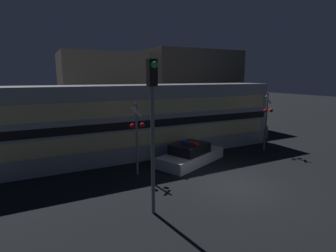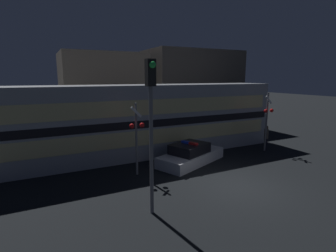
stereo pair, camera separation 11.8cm
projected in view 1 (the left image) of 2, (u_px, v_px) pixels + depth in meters
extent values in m
plane|color=black|center=(239.00, 186.00, 12.03)|extent=(120.00, 120.00, 0.00)
cube|color=#999EA5|center=(147.00, 120.00, 16.82)|extent=(18.01, 2.86, 4.47)
cube|color=black|center=(156.00, 123.00, 15.55)|extent=(17.65, 0.03, 0.45)
cube|color=beige|center=(156.00, 137.00, 15.70)|extent=(17.11, 0.02, 0.89)
cube|color=beige|center=(156.00, 107.00, 15.37)|extent=(17.11, 0.02, 0.89)
cube|color=silver|center=(191.00, 157.00, 15.33)|extent=(4.73, 3.35, 0.63)
cube|color=black|center=(190.00, 148.00, 15.09)|extent=(2.55, 2.27, 0.55)
cube|color=red|center=(194.00, 143.00, 14.85)|extent=(0.39, 0.57, 0.12)
cube|color=blue|center=(186.00, 142.00, 15.20)|extent=(0.39, 0.57, 0.12)
cylinder|color=black|center=(265.00, 144.00, 18.02)|extent=(0.24, 0.24, 0.81)
cylinder|color=#595147|center=(266.00, 134.00, 17.88)|extent=(0.29, 0.29, 0.67)
sphere|color=brown|center=(266.00, 127.00, 17.80)|extent=(0.22, 0.22, 0.22)
cylinder|color=slate|center=(266.00, 122.00, 17.55)|extent=(0.11, 0.11, 3.94)
sphere|color=red|center=(265.00, 111.00, 17.17)|extent=(0.24, 0.24, 0.24)
sphere|color=red|center=(271.00, 110.00, 17.41)|extent=(0.24, 0.24, 0.24)
cube|color=white|center=(268.00, 100.00, 17.20)|extent=(0.58, 0.03, 0.58)
cylinder|color=slate|center=(137.00, 140.00, 13.17)|extent=(0.11, 0.11, 3.70)
sphere|color=red|center=(132.00, 126.00, 12.80)|extent=(0.24, 0.24, 0.24)
sphere|color=red|center=(142.00, 125.00, 13.04)|extent=(0.24, 0.24, 0.24)
cube|color=white|center=(137.00, 112.00, 12.84)|extent=(0.58, 0.03, 0.58)
cylinder|color=slate|center=(153.00, 152.00, 9.28)|extent=(0.14, 0.14, 4.64)
cube|color=black|center=(152.00, 73.00, 8.76)|extent=(0.30, 0.30, 0.90)
sphere|color=green|center=(154.00, 65.00, 8.55)|extent=(0.23, 0.23, 0.23)
cube|color=#726656|center=(103.00, 96.00, 21.84)|extent=(6.51, 5.00, 6.84)
cube|color=#47423D|center=(191.00, 89.00, 26.42)|extent=(9.06, 5.36, 7.46)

